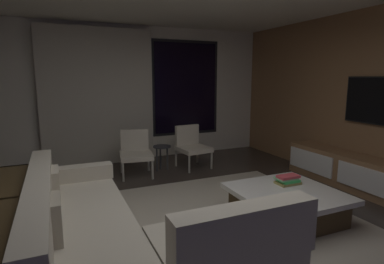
{
  "coord_description": "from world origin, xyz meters",
  "views": [
    {
      "loc": [
        -1.32,
        -2.73,
        1.69
      ],
      "look_at": [
        0.39,
        1.17,
        0.94
      ],
      "focal_mm": 29.33,
      "sensor_mm": 36.0,
      "label": 1
    }
  ],
  "objects_px": {
    "coffee_table": "(286,205)",
    "mounted_tv": "(383,101)",
    "accent_chair_near_window": "(191,144)",
    "media_console": "(380,181)",
    "book_stack_on_coffee_table": "(288,180)",
    "accent_chair_by_curtain": "(136,150)",
    "side_stool": "(162,150)",
    "sectional_couch": "(116,238)"
  },
  "relations": [
    {
      "from": "accent_chair_near_window",
      "to": "accent_chair_by_curtain",
      "type": "distance_m",
      "value": 1.09
    },
    {
      "from": "accent_chair_by_curtain",
      "to": "media_console",
      "type": "relative_size",
      "value": 0.25
    },
    {
      "from": "accent_chair_by_curtain",
      "to": "accent_chair_near_window",
      "type": "bearing_deg",
      "value": 3.92
    },
    {
      "from": "coffee_table",
      "to": "media_console",
      "type": "relative_size",
      "value": 0.37
    },
    {
      "from": "sectional_couch",
      "to": "coffee_table",
      "type": "height_order",
      "value": "sectional_couch"
    },
    {
      "from": "side_stool",
      "to": "media_console",
      "type": "relative_size",
      "value": 0.15
    },
    {
      "from": "side_stool",
      "to": "mounted_tv",
      "type": "height_order",
      "value": "mounted_tv"
    },
    {
      "from": "accent_chair_near_window",
      "to": "mounted_tv",
      "type": "distance_m",
      "value": 3.18
    },
    {
      "from": "book_stack_on_coffee_table",
      "to": "accent_chair_by_curtain",
      "type": "xyz_separation_m",
      "value": [
        -1.39,
        2.27,
        0.02
      ]
    },
    {
      "from": "coffee_table",
      "to": "book_stack_on_coffee_table",
      "type": "bearing_deg",
      "value": 48.33
    },
    {
      "from": "accent_chair_near_window",
      "to": "sectional_couch",
      "type": "bearing_deg",
      "value": -125.18
    },
    {
      "from": "coffee_table",
      "to": "accent_chair_by_curtain",
      "type": "height_order",
      "value": "accent_chair_by_curtain"
    },
    {
      "from": "media_console",
      "to": "mounted_tv",
      "type": "relative_size",
      "value": 2.57
    },
    {
      "from": "accent_chair_near_window",
      "to": "mounted_tv",
      "type": "xyz_separation_m",
      "value": [
        1.96,
        -2.33,
        0.92
      ]
    },
    {
      "from": "sectional_couch",
      "to": "mounted_tv",
      "type": "height_order",
      "value": "mounted_tv"
    },
    {
      "from": "sectional_couch",
      "to": "mounted_tv",
      "type": "relative_size",
      "value": 2.08
    },
    {
      "from": "coffee_table",
      "to": "book_stack_on_coffee_table",
      "type": "height_order",
      "value": "book_stack_on_coffee_table"
    },
    {
      "from": "mounted_tv",
      "to": "coffee_table",
      "type": "bearing_deg",
      "value": -173.67
    },
    {
      "from": "sectional_couch",
      "to": "accent_chair_by_curtain",
      "type": "height_order",
      "value": "sectional_couch"
    },
    {
      "from": "accent_chair_by_curtain",
      "to": "sectional_couch",
      "type": "bearing_deg",
      "value": -107.31
    },
    {
      "from": "accent_chair_near_window",
      "to": "book_stack_on_coffee_table",
      "type": "bearing_deg",
      "value": -82.51
    },
    {
      "from": "accent_chair_by_curtain",
      "to": "book_stack_on_coffee_table",
      "type": "bearing_deg",
      "value": -58.45
    },
    {
      "from": "mounted_tv",
      "to": "sectional_couch",
      "type": "bearing_deg",
      "value": -174.59
    },
    {
      "from": "accent_chair_by_curtain",
      "to": "mounted_tv",
      "type": "height_order",
      "value": "mounted_tv"
    },
    {
      "from": "coffee_table",
      "to": "book_stack_on_coffee_table",
      "type": "relative_size",
      "value": 3.93
    },
    {
      "from": "book_stack_on_coffee_table",
      "to": "media_console",
      "type": "relative_size",
      "value": 0.1
    },
    {
      "from": "side_stool",
      "to": "mounted_tv",
      "type": "relative_size",
      "value": 0.38
    },
    {
      "from": "sectional_couch",
      "to": "side_stool",
      "type": "height_order",
      "value": "sectional_couch"
    },
    {
      "from": "book_stack_on_coffee_table",
      "to": "accent_chair_near_window",
      "type": "height_order",
      "value": "accent_chair_near_window"
    },
    {
      "from": "side_stool",
      "to": "media_console",
      "type": "bearing_deg",
      "value": -46.62
    },
    {
      "from": "side_stool",
      "to": "book_stack_on_coffee_table",
      "type": "bearing_deg",
      "value": -68.86
    },
    {
      "from": "accent_chair_by_curtain",
      "to": "mounted_tv",
      "type": "distance_m",
      "value": 3.9
    },
    {
      "from": "accent_chair_by_curtain",
      "to": "mounted_tv",
      "type": "bearing_deg",
      "value": -36.53
    },
    {
      "from": "accent_chair_by_curtain",
      "to": "media_console",
      "type": "height_order",
      "value": "accent_chair_by_curtain"
    },
    {
      "from": "book_stack_on_coffee_table",
      "to": "accent_chair_near_window",
      "type": "relative_size",
      "value": 0.38
    },
    {
      "from": "coffee_table",
      "to": "media_console",
      "type": "bearing_deg",
      "value": 0.16
    },
    {
      "from": "side_stool",
      "to": "coffee_table",
      "type": "bearing_deg",
      "value": -73.93
    },
    {
      "from": "coffee_table",
      "to": "mounted_tv",
      "type": "xyz_separation_m",
      "value": [
        1.83,
        0.2,
        1.16
      ]
    },
    {
      "from": "media_console",
      "to": "book_stack_on_coffee_table",
      "type": "bearing_deg",
      "value": 172.67
    },
    {
      "from": "book_stack_on_coffee_table",
      "to": "mounted_tv",
      "type": "distance_m",
      "value": 1.9
    },
    {
      "from": "accent_chair_near_window",
      "to": "media_console",
      "type": "distance_m",
      "value": 3.1
    },
    {
      "from": "accent_chair_near_window",
      "to": "media_console",
      "type": "relative_size",
      "value": 0.25
    }
  ]
}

